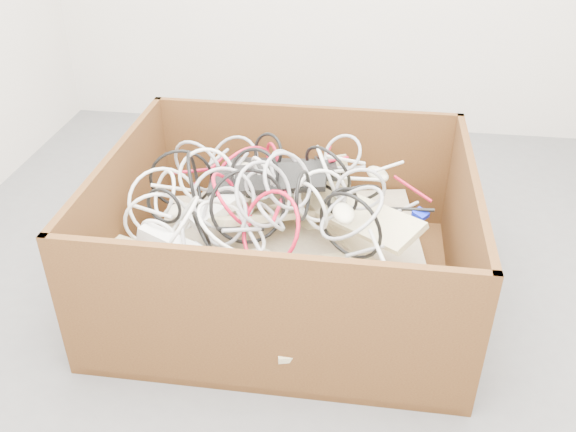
# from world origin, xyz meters

# --- Properties ---
(ground) EXTENTS (3.00, 3.00, 0.00)m
(ground) POSITION_xyz_m (0.00, 0.00, 0.00)
(ground) COLOR #4E4F51
(ground) RESTS_ON ground
(cardboard_box) EXTENTS (1.20, 1.00, 0.52)m
(cardboard_box) POSITION_xyz_m (-0.08, 0.03, 0.13)
(cardboard_box) COLOR #3C200F
(cardboard_box) RESTS_ON ground
(keyboard_pile) EXTENTS (1.08, 0.87, 0.38)m
(keyboard_pile) POSITION_xyz_m (-0.06, 0.05, 0.28)
(keyboard_pile) COLOR beige
(keyboard_pile) RESTS_ON cardboard_box
(mice_scatter) EXTENTS (0.79, 0.58, 0.21)m
(mice_scatter) POSITION_xyz_m (-0.09, 0.03, 0.36)
(mice_scatter) COLOR beige
(mice_scatter) RESTS_ON keyboard_pile
(power_strip_left) EXTENTS (0.25, 0.27, 0.13)m
(power_strip_left) POSITION_xyz_m (-0.25, 0.02, 0.37)
(power_strip_left) COLOR silver
(power_strip_left) RESTS_ON keyboard_pile
(power_strip_right) EXTENTS (0.30, 0.14, 0.10)m
(power_strip_right) POSITION_xyz_m (-0.36, -0.22, 0.33)
(power_strip_right) COLOR silver
(power_strip_right) RESTS_ON keyboard_pile
(vga_plug) EXTENTS (0.06, 0.06, 0.03)m
(vga_plug) POSITION_xyz_m (0.38, 0.06, 0.34)
(vga_plug) COLOR #0E1ED2
(vga_plug) RESTS_ON keyboard_pile
(cable_tangle) EXTENTS (1.08, 0.88, 0.42)m
(cable_tangle) POSITION_xyz_m (-0.17, 0.01, 0.40)
(cable_tangle) COLOR #939498
(cable_tangle) RESTS_ON keyboard_pile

